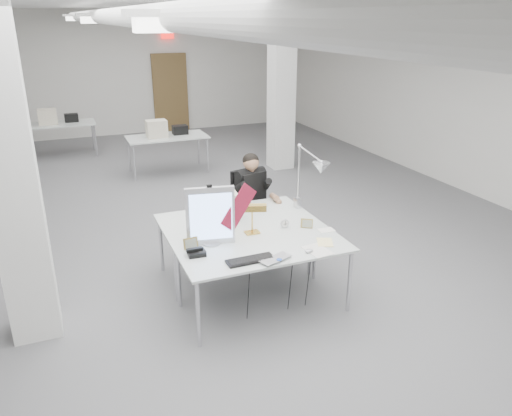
# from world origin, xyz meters

# --- Properties ---
(room_shell) EXTENTS (10.04, 14.04, 3.24)m
(room_shell) POSITION_xyz_m (0.04, 0.13, 1.69)
(room_shell) COLOR #57575A
(room_shell) RESTS_ON ground
(desk_main) EXTENTS (1.80, 0.90, 0.02)m
(desk_main) POSITION_xyz_m (0.00, -2.50, 0.74)
(desk_main) COLOR silver
(desk_main) RESTS_ON room_shell
(desk_second) EXTENTS (1.80, 0.90, 0.02)m
(desk_second) POSITION_xyz_m (0.00, -1.60, 0.74)
(desk_second) COLOR silver
(desk_second) RESTS_ON room_shell
(bg_desk_a) EXTENTS (1.60, 0.80, 0.02)m
(bg_desk_a) POSITION_xyz_m (0.20, 3.00, 0.74)
(bg_desk_a) COLOR silver
(bg_desk_a) RESTS_ON room_shell
(bg_desk_b) EXTENTS (1.60, 0.80, 0.02)m
(bg_desk_b) POSITION_xyz_m (-1.80, 5.20, 0.74)
(bg_desk_b) COLOR silver
(bg_desk_b) RESTS_ON room_shell
(office_chair) EXTENTS (0.68, 0.68, 1.13)m
(office_chair) POSITION_xyz_m (0.47, -0.91, 0.57)
(office_chair) COLOR black
(office_chair) RESTS_ON room_shell
(seated_person) EXTENTS (0.69, 0.78, 1.00)m
(seated_person) POSITION_xyz_m (0.47, -0.96, 0.90)
(seated_person) COLOR black
(seated_person) RESTS_ON office_chair
(monitor) EXTENTS (0.51, 0.15, 0.63)m
(monitor) POSITION_xyz_m (-0.49, -2.22, 1.07)
(monitor) COLOR silver
(monitor) RESTS_ON desk_main
(pennant) EXTENTS (0.46, 0.15, 0.52)m
(pennant) POSITION_xyz_m (-0.18, -2.25, 1.14)
(pennant) COLOR maroon
(pennant) RESTS_ON monitor
(keyboard) EXTENTS (0.49, 0.17, 0.02)m
(keyboard) POSITION_xyz_m (-0.25, -2.76, 0.77)
(keyboard) COLOR black
(keyboard) RESTS_ON desk_main
(laptop) EXTENTS (0.40, 0.33, 0.03)m
(laptop) POSITION_xyz_m (0.00, -2.89, 0.77)
(laptop) COLOR #AEAEB3
(laptop) RESTS_ON desk_main
(mouse) EXTENTS (0.11, 0.09, 0.04)m
(mouse) POSITION_xyz_m (0.38, -2.80, 0.77)
(mouse) COLOR #B2B2B7
(mouse) RESTS_ON desk_main
(bankers_lamp) EXTENTS (0.29, 0.19, 0.31)m
(bankers_lamp) POSITION_xyz_m (0.02, -2.13, 0.91)
(bankers_lamp) COLOR gold
(bankers_lamp) RESTS_ON desk_main
(desk_phone) EXTENTS (0.19, 0.17, 0.04)m
(desk_phone) POSITION_xyz_m (-0.71, -2.42, 0.78)
(desk_phone) COLOR black
(desk_phone) RESTS_ON desk_main
(picture_frame_left) EXTENTS (0.16, 0.05, 0.12)m
(picture_frame_left) POSITION_xyz_m (-0.72, -2.26, 0.82)
(picture_frame_left) COLOR olive
(picture_frame_left) RESTS_ON desk_main
(picture_frame_right) EXTENTS (0.13, 0.11, 0.11)m
(picture_frame_right) POSITION_xyz_m (0.65, -2.22, 0.81)
(picture_frame_right) COLOR olive
(picture_frame_right) RESTS_ON desk_main
(desk_clock) EXTENTS (0.10, 0.03, 0.10)m
(desk_clock) POSITION_xyz_m (0.42, -2.12, 0.81)
(desk_clock) COLOR silver
(desk_clock) RESTS_ON desk_main
(paper_stack_a) EXTENTS (0.25, 0.33, 0.01)m
(paper_stack_a) POSITION_xyz_m (0.48, -2.80, 0.76)
(paper_stack_a) COLOR silver
(paper_stack_a) RESTS_ON desk_main
(paper_stack_b) EXTENTS (0.24, 0.27, 0.01)m
(paper_stack_b) POSITION_xyz_m (0.65, -2.65, 0.76)
(paper_stack_b) COLOR #FEE998
(paper_stack_b) RESTS_ON desk_main
(paper_stack_c) EXTENTS (0.19, 0.13, 0.01)m
(paper_stack_c) POSITION_xyz_m (0.83, -2.37, 0.76)
(paper_stack_c) COLOR white
(paper_stack_c) RESTS_ON desk_main
(beige_monitor) EXTENTS (0.39, 0.37, 0.34)m
(beige_monitor) POSITION_xyz_m (-0.17, -1.60, 0.92)
(beige_monitor) COLOR beige
(beige_monitor) RESTS_ON desk_second
(architect_lamp) EXTENTS (0.54, 0.81, 0.98)m
(architect_lamp) POSITION_xyz_m (0.85, -1.85, 1.25)
(architect_lamp) COLOR #B7B7BC
(architect_lamp) RESTS_ON desk_second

